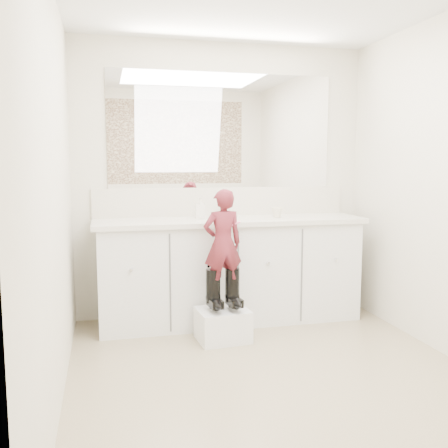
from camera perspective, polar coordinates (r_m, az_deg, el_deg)
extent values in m
plane|color=#877258|center=(3.33, 6.06, -17.16)|extent=(3.00, 3.00, 0.00)
plane|color=beige|center=(4.48, -0.21, 4.98)|extent=(2.60, 0.00, 2.60)
plane|color=beige|center=(1.71, 23.70, 0.96)|extent=(2.60, 0.00, 2.60)
plane|color=beige|center=(2.87, -18.89, 3.41)|extent=(0.00, 3.00, 3.00)
cube|color=silver|center=(4.31, 0.64, -5.50)|extent=(2.20, 0.55, 0.85)
cube|color=beige|center=(4.22, 0.70, 0.36)|extent=(2.28, 0.58, 0.04)
cube|color=beige|center=(4.47, -0.16, 2.60)|extent=(2.28, 0.03, 0.25)
cube|color=white|center=(4.47, -0.18, 10.62)|extent=(2.00, 0.02, 1.00)
cube|color=#472819|center=(1.74, 24.26, 15.93)|extent=(2.00, 0.01, 1.20)
cylinder|color=silver|center=(4.37, 0.17, 1.51)|extent=(0.08, 0.08, 0.10)
imported|color=beige|center=(4.33, 6.08, 1.35)|extent=(0.12, 0.12, 0.09)
imported|color=silver|center=(4.22, -2.72, 1.85)|extent=(0.09, 0.09, 0.18)
cube|color=white|center=(3.91, -0.14, -11.46)|extent=(0.41, 0.35, 0.24)
imported|color=maroon|center=(3.75, -0.15, -2.25)|extent=(0.32, 0.22, 0.82)
cylinder|color=#F25E90|center=(3.74, 0.93, -0.14)|extent=(0.14, 0.02, 0.06)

